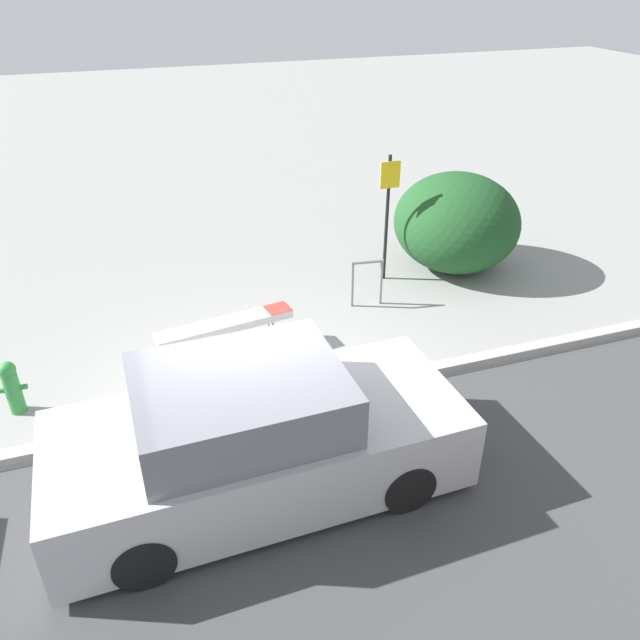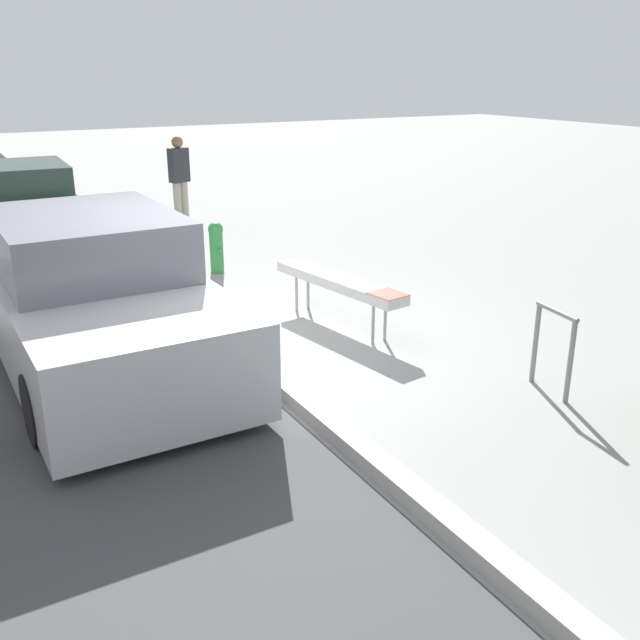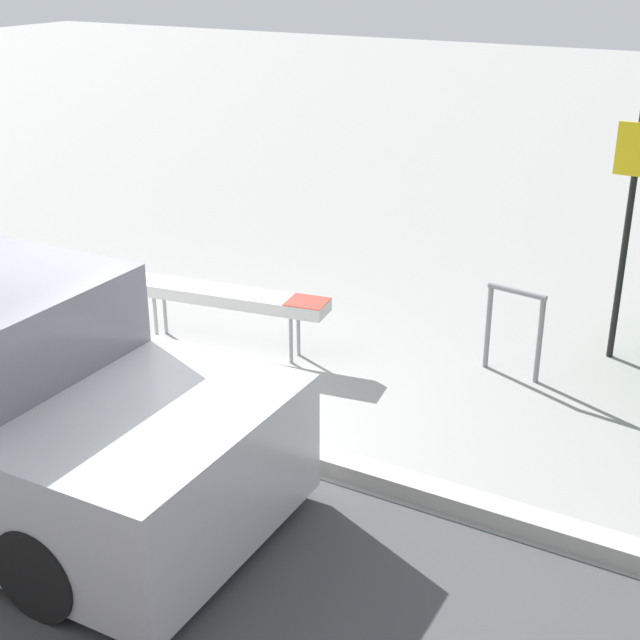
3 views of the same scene
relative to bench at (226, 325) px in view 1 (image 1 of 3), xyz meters
name	(u,v)px [view 1 (image 1 of 3)]	position (x,y,z in m)	size (l,w,h in m)	color
ground_plane	(250,411)	(0.00, -1.40, -0.53)	(60.00, 60.00, 0.00)	gray
curb	(250,407)	(0.00, -1.40, -0.46)	(60.00, 0.20, 0.13)	#A8A8A3
bench	(226,325)	(0.00, 0.00, 0.00)	(2.07, 0.64, 0.60)	#99999E
bike_rack	(367,278)	(2.55, 0.80, -0.02)	(0.55, 0.13, 0.83)	gray
sign_post	(388,207)	(3.25, 1.62, 0.86)	(0.36, 0.08, 2.30)	black
fire_hydrant	(12,386)	(-2.88, -0.41, -0.12)	(0.36, 0.22, 0.77)	#338C3F
shrub_hedge	(456,222)	(4.69, 1.67, 0.38)	(2.30, 2.40, 1.81)	#1E4C23
parked_car_near	(256,438)	(-0.21, -2.73, 0.16)	(4.47, 1.97, 1.55)	black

